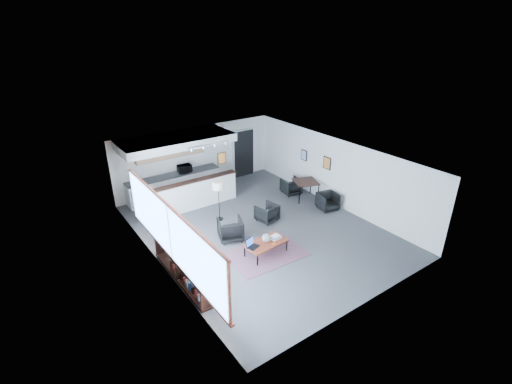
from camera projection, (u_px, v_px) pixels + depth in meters
room at (259, 195)px, 12.08m from camera, size 7.02×9.02×2.62m
window at (170, 234)px, 9.54m from camera, size 0.10×5.95×1.66m
console at (182, 271)px, 9.98m from camera, size 0.35×3.00×0.80m
kitchenette at (177, 167)px, 14.18m from camera, size 4.20×1.96×2.60m
doorway at (243, 153)px, 16.67m from camera, size 1.10×0.12×2.15m
track_light at (209, 145)px, 12.90m from camera, size 1.60×0.07×0.15m
wall_art_lower at (327, 163)px, 14.09m from camera, size 0.03×0.38×0.48m
wall_art_upper at (304, 155)px, 15.08m from camera, size 0.03×0.34×0.44m
kilim_rug at (266, 254)px, 11.28m from camera, size 2.37×1.66×0.01m
coffee_table at (266, 243)px, 11.12m from camera, size 1.33×0.80×0.42m
laptop at (251, 244)px, 10.86m from camera, size 0.42×0.38×0.25m
ceramic_pot at (266, 238)px, 11.08m from camera, size 0.27×0.27×0.27m
book_stack at (275, 237)px, 11.29m from camera, size 0.36×0.31×0.10m
coaster at (274, 244)px, 11.03m from camera, size 0.13×0.13×0.01m
armchair_left at (230, 228)px, 11.91m from camera, size 0.95×0.92×0.78m
armchair_right at (267, 212)px, 13.05m from camera, size 0.77×0.74×0.69m
floor_lamp at (218, 187)px, 12.75m from camera, size 0.48×0.48×1.46m
dining_table at (306, 183)px, 14.57m from camera, size 1.13×1.13×0.74m
dining_chair_near at (328, 202)px, 13.88m from camera, size 0.68×0.65×0.60m
dining_chair_far at (291, 187)px, 15.15m from camera, size 0.68×0.65×0.61m
microwave at (184, 168)px, 14.87m from camera, size 0.54×0.31×0.36m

